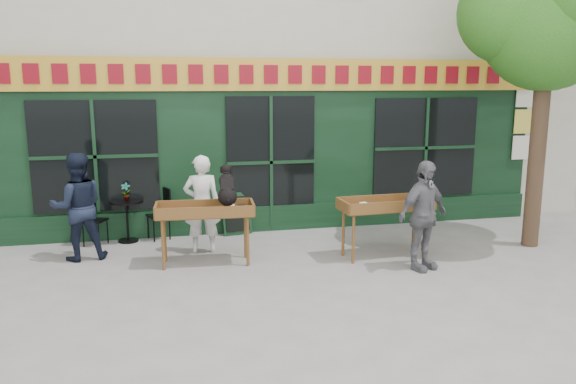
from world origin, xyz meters
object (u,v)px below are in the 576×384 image
at_px(dog, 227,184).
at_px(man_right, 423,216).
at_px(book_cart_center, 205,213).
at_px(woman, 202,204).
at_px(bistro_table, 127,212).
at_px(book_cart_right, 386,208).
at_px(man_left, 78,207).

height_order(dog, man_right, man_right).
bearing_deg(book_cart_center, woman, 93.67).
relative_size(dog, man_right, 0.35).
bearing_deg(man_right, woman, 129.68).
bearing_deg(man_right, dog, 138.47).
height_order(book_cart_center, bistro_table, book_cart_center).
relative_size(book_cart_right, bistro_table, 2.02).
xyz_separation_m(book_cart_right, man_right, (0.30, -0.75, 0.03)).
distance_m(book_cart_center, dog, 0.59).
relative_size(woman, man_left, 0.95).
distance_m(woman, bistro_table, 1.62).
relative_size(woman, book_cart_right, 1.09).
distance_m(woman, man_left, 1.99).
height_order(dog, man_left, man_left).
distance_m(book_cart_center, man_left, 2.10).
relative_size(dog, woman, 0.36).
distance_m(dog, book_cart_right, 2.63).
bearing_deg(book_cart_right, bistro_table, 153.20).
relative_size(man_right, bistro_table, 2.24).
bearing_deg(woman, man_right, 156.57).
distance_m(man_right, bistro_table, 5.22).
bearing_deg(man_left, man_right, 150.99).
relative_size(book_cart_center, woman, 0.92).
xyz_separation_m(woman, bistro_table, (-1.29, 0.94, -0.29)).
xyz_separation_m(dog, man_right, (2.88, -0.95, -0.44)).
bearing_deg(bistro_table, man_left, -127.87).
relative_size(book_cart_center, bistro_table, 2.02).
relative_size(dog, bistro_table, 0.79).
height_order(woman, bistro_table, woman).
distance_m(book_cart_center, book_cart_right, 2.94).
xyz_separation_m(book_cart_center, book_cart_right, (2.93, -0.25, 0.00)).
bearing_deg(bistro_table, book_cart_right, -23.58).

